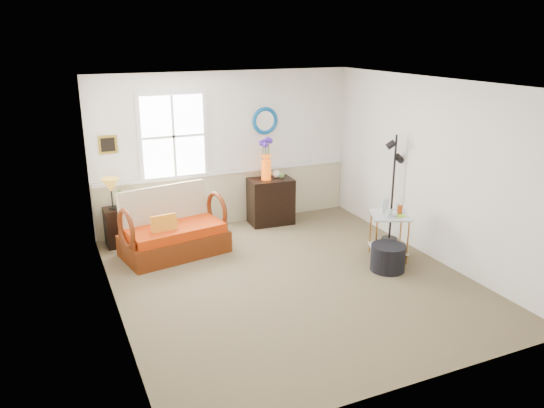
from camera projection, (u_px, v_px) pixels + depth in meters
name	position (u px, v px, depth m)	size (l,w,h in m)	color
floor	(290.00, 279.00, 7.17)	(4.50, 5.00, 0.01)	brown
ceiling	(292.00, 83.00, 6.37)	(4.50, 5.00, 0.01)	white
walls	(291.00, 187.00, 6.77)	(4.51, 5.01, 2.60)	white
wainscot	(228.00, 198.00, 9.19)	(4.46, 0.02, 0.90)	#BEB38D
chair_rail	(228.00, 172.00, 9.03)	(4.46, 0.04, 0.06)	white
window	(173.00, 136.00, 8.48)	(1.14, 0.06, 1.44)	white
picture	(108.00, 145.00, 8.11)	(0.28, 0.03, 0.28)	gold
mirror	(265.00, 121.00, 9.06)	(0.47, 0.47, 0.07)	#1661A0
loveseat	(173.00, 223.00, 7.85)	(1.50, 0.85, 0.98)	#5C1E0A
throw_pillow	(165.00, 227.00, 7.64)	(0.37, 0.09, 0.37)	#CA4600
lamp_stand	(117.00, 227.00, 8.22)	(0.34, 0.34, 0.61)	black
table_lamp	(111.00, 194.00, 8.02)	(0.27, 0.27, 0.48)	#BA8525
potted_plant	(123.00, 199.00, 8.17)	(0.30, 0.34, 0.26)	#587E3B
cabinet	(271.00, 201.00, 9.18)	(0.74, 0.48, 0.80)	black
flower_vase	(266.00, 159.00, 8.92)	(0.21, 0.21, 0.71)	#E75209
side_table	(389.00, 237.00, 7.75)	(0.53, 0.53, 0.68)	#C48134
tabletop_items	(393.00, 206.00, 7.66)	(0.37, 0.37, 0.22)	silver
floor_lamp	(393.00, 189.00, 8.29)	(0.25, 0.25, 1.71)	black
ottoman	(388.00, 258.00, 7.40)	(0.48, 0.48, 0.37)	black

